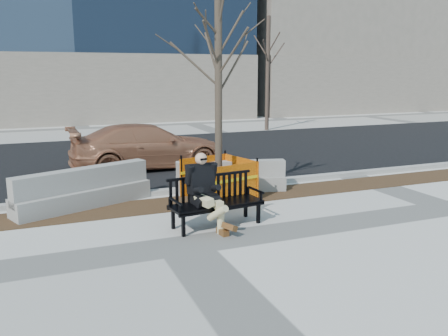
{
  "coord_description": "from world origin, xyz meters",
  "views": [
    {
      "loc": [
        -2.24,
        -7.55,
        3.01
      ],
      "look_at": [
        1.33,
        1.37,
        1.03
      ],
      "focal_mm": 37.71,
      "sensor_mm": 36.0,
      "label": 1
    }
  ],
  "objects": [
    {
      "name": "bench",
      "position": [
        0.93,
        0.77,
        0.0
      ],
      "size": [
        1.96,
        0.9,
        1.01
      ],
      "primitive_type": null,
      "rotation": [
        0.0,
        0.0,
        0.12
      ],
      "color": "black",
      "rests_on": "ground"
    },
    {
      "name": "curb",
      "position": [
        0.0,
        3.55,
        0.06
      ],
      "size": [
        60.0,
        0.25,
        0.12
      ],
      "primitive_type": "cube",
      "color": "#9E9B93",
      "rests_on": "ground"
    },
    {
      "name": "mulch_strip",
      "position": [
        0.0,
        2.6,
        0.0
      ],
      "size": [
        40.0,
        1.2,
        0.02
      ],
      "primitive_type": "cube",
      "color": "#47301C",
      "rests_on": "ground"
    },
    {
      "name": "jersey_barrier_right",
      "position": [
        2.25,
        3.22,
        0.0
      ],
      "size": [
        2.82,
        1.24,
        0.79
      ],
      "primitive_type": null,
      "rotation": [
        0.0,
        0.0,
        -0.26
      ],
      "color": "gray",
      "rests_on": "ground"
    },
    {
      "name": "sedan",
      "position": [
        0.96,
        6.88,
        0.0
      ],
      "size": [
        4.85,
        2.05,
        1.4
      ],
      "primitive_type": "imported",
      "rotation": [
        0.0,
        0.0,
        1.59
      ],
      "color": "#A26444",
      "rests_on": "ground"
    },
    {
      "name": "tree_fence",
      "position": [
        1.69,
        2.61,
        0.0
      ],
      "size": [
        2.49,
        2.49,
        5.17
      ],
      "primitive_type": null,
      "rotation": [
        0.0,
        0.0,
        0.24
      ],
      "color": "orange",
      "rests_on": "ground"
    },
    {
      "name": "far_tree_right",
      "position": [
        8.9,
        14.3,
        0.0
      ],
      "size": [
        2.94,
        2.94,
        6.17
      ],
      "primitive_type": null,
      "rotation": [
        0.0,
        0.0,
        -0.36
      ],
      "color": "#4B3B30",
      "rests_on": "ground"
    },
    {
      "name": "ground",
      "position": [
        0.0,
        0.0,
        0.0
      ],
      "size": [
        120.0,
        120.0,
        0.0
      ],
      "primitive_type": "plane",
      "color": "beige",
      "rests_on": "ground"
    },
    {
      "name": "jersey_barrier_left",
      "position": [
        -1.37,
        3.11,
        0.0
      ],
      "size": [
        3.16,
        1.76,
        0.9
      ],
      "primitive_type": null,
      "rotation": [
        0.0,
        0.0,
        0.38
      ],
      "color": "gray",
      "rests_on": "ground"
    },
    {
      "name": "seated_man",
      "position": [
        0.67,
        0.79,
        0.0
      ],
      "size": [
        0.76,
        1.13,
        1.49
      ],
      "primitive_type": null,
      "rotation": [
        0.0,
        0.0,
        0.12
      ],
      "color": "black",
      "rests_on": "ground"
    },
    {
      "name": "asphalt_street",
      "position": [
        0.0,
        8.8,
        0.0
      ],
      "size": [
        60.0,
        10.4,
        0.01
      ],
      "primitive_type": "cube",
      "color": "black",
      "rests_on": "ground"
    }
  ]
}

